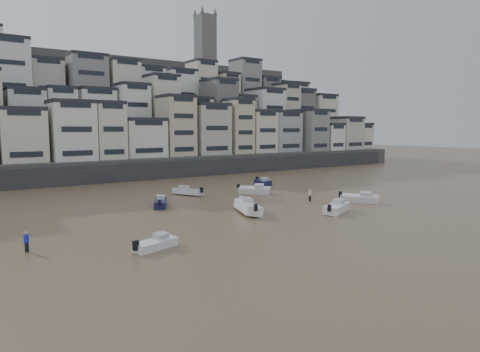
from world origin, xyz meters
TOP-DOWN VIEW (x-y plane):
  - ground at (0.00, 0.00)m, footprint 400.00×400.00m
  - harbor_wall at (10.00, 65.00)m, footprint 140.00×3.00m
  - hillside at (14.73, 104.84)m, footprint 141.04×66.00m
  - boat_a at (14.59, 19.77)m, footprint 6.06×4.20m
  - boat_c at (5.50, 25.61)m, footprint 4.37×7.07m
  - boat_j at (-10.02, 17.54)m, footprint 4.69×2.75m
  - boat_f at (-1.32, 35.74)m, footprint 3.81×5.32m
  - boat_h at (6.23, 42.36)m, footprint 3.91×5.63m
  - boat_e at (15.33, 37.48)m, footprint 4.89×5.27m
  - boat_b at (22.55, 22.79)m, footprint 4.64×5.66m
  - boat_i at (22.72, 44.84)m, footprint 2.63×5.26m
  - person_blue at (-19.13, 22.91)m, footprint 0.44×0.44m
  - person_pink at (17.65, 27.51)m, footprint 0.44×0.44m

SIDE VIEW (x-z plane):
  - ground at x=0.00m, z-range 0.00..0.00m
  - boat_j at x=-10.02m, z-range 0.00..1.22m
  - boat_i at x=22.72m, z-range 0.00..1.37m
  - boat_f at x=-1.32m, z-range 0.00..1.40m
  - boat_h at x=6.23m, z-range 0.00..1.47m
  - boat_e at x=15.33m, z-range 0.00..1.48m
  - boat_b at x=22.55m, z-range 0.00..1.52m
  - boat_a at x=14.59m, z-range 0.00..1.58m
  - person_blue at x=-19.13m, z-range 0.00..1.74m
  - person_pink at x=17.65m, z-range 0.00..1.74m
  - boat_c at x=5.50m, z-range 0.00..1.83m
  - harbor_wall at x=10.00m, z-range 0.00..3.50m
  - hillside at x=14.73m, z-range -11.99..38.01m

